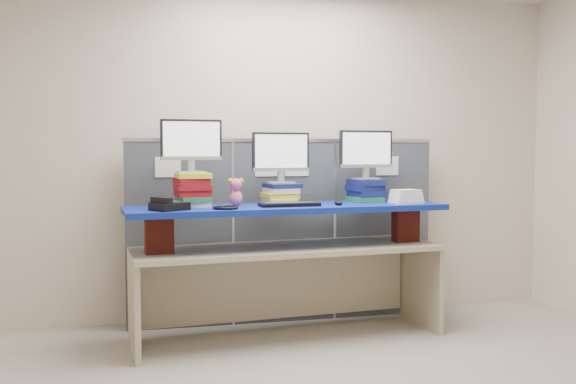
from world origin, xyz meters
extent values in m
cube|color=beige|center=(0.00, 0.00, 1.40)|extent=(5.00, 4.00, 2.80)
cube|color=#3E4249|center=(-0.87, 1.78, 0.75)|extent=(0.85, 0.05, 1.50)
cube|color=#3E4249|center=(0.00, 1.78, 0.75)|extent=(0.85, 0.05, 1.50)
cube|color=#3E4249|center=(0.87, 1.78, 0.75)|extent=(0.85, 0.05, 1.50)
cube|color=silver|center=(0.00, 1.78, 1.51)|extent=(2.60, 0.06, 0.03)
cube|color=white|center=(-0.95, 1.75, 1.30)|extent=(0.20, 0.00, 0.16)
cube|color=white|center=(-0.15, 1.75, 1.30)|extent=(0.20, 0.00, 0.16)
cube|color=white|center=(0.10, 1.75, 1.30)|extent=(0.20, 0.00, 0.16)
cube|color=white|center=(0.90, 1.75, 1.30)|extent=(0.20, 0.00, 0.16)
cube|color=#B6A88B|center=(-0.09, 1.28, 0.69)|extent=(2.37, 0.88, 0.04)
cube|color=#B6A88B|center=(-1.22, 1.19, 0.33)|extent=(0.09, 0.63, 0.67)
cube|color=#B6A88B|center=(1.05, 1.38, 0.33)|extent=(0.09, 0.63, 0.67)
cube|color=maroon|center=(-1.04, 1.15, 0.84)|extent=(0.20, 0.12, 0.27)
cube|color=maroon|center=(0.88, 1.32, 0.84)|extent=(0.20, 0.12, 0.27)
cube|color=navy|center=(-0.09, 1.28, 1.00)|extent=(2.45, 0.81, 0.04)
cube|color=silver|center=(-0.80, 1.34, 1.04)|extent=(0.25, 0.29, 0.04)
cube|color=#1F753D|center=(-0.79, 1.34, 1.07)|extent=(0.25, 0.32, 0.04)
cube|color=maroon|center=(-0.80, 1.35, 1.12)|extent=(0.26, 0.30, 0.05)
cube|color=maroon|center=(-0.79, 1.33, 1.16)|extent=(0.27, 0.29, 0.04)
cube|color=maroon|center=(-0.80, 1.35, 1.20)|extent=(0.26, 0.32, 0.05)
cube|color=yellow|center=(-0.79, 1.33, 1.25)|extent=(0.26, 0.28, 0.04)
cube|color=silver|center=(-0.13, 1.41, 1.04)|extent=(0.23, 0.30, 0.04)
cube|color=yellow|center=(-0.12, 1.41, 1.08)|extent=(0.26, 0.30, 0.04)
cube|color=silver|center=(-0.11, 1.40, 1.12)|extent=(0.25, 0.29, 0.04)
cube|color=#131B53|center=(-0.10, 1.40, 1.16)|extent=(0.27, 0.29, 0.03)
cube|color=#1F753D|center=(0.59, 1.46, 1.04)|extent=(0.23, 0.30, 0.04)
cube|color=#131B53|center=(0.61, 1.46, 1.08)|extent=(0.26, 0.30, 0.05)
cube|color=#131B53|center=(0.60, 1.47, 1.13)|extent=(0.26, 0.30, 0.05)
cube|color=#131B53|center=(0.60, 1.47, 1.18)|extent=(0.25, 0.29, 0.05)
cube|color=#B6B7BC|center=(-0.80, 1.34, 1.27)|extent=(0.21, 0.14, 0.01)
cube|color=#B6B7BC|center=(-0.80, 1.34, 1.32)|extent=(0.05, 0.04, 0.08)
cube|color=black|center=(-0.80, 1.34, 1.51)|extent=(0.45, 0.07, 0.30)
cube|color=silver|center=(-0.80, 1.32, 1.51)|extent=(0.41, 0.04, 0.26)
cube|color=#B6B7BC|center=(-0.11, 1.40, 1.18)|extent=(0.21, 0.14, 0.01)
cube|color=#B6B7BC|center=(-0.11, 1.40, 1.23)|extent=(0.05, 0.04, 0.08)
cube|color=black|center=(-0.11, 1.40, 1.42)|extent=(0.45, 0.07, 0.30)
cube|color=silver|center=(-0.11, 1.38, 1.42)|extent=(0.41, 0.04, 0.26)
cube|color=#B6B7BC|center=(0.60, 1.46, 1.21)|extent=(0.21, 0.14, 0.01)
cube|color=#B6B7BC|center=(0.60, 1.46, 1.25)|extent=(0.05, 0.04, 0.08)
cube|color=black|center=(0.60, 1.46, 1.44)|extent=(0.45, 0.07, 0.30)
cube|color=silver|center=(0.60, 1.44, 1.44)|extent=(0.41, 0.04, 0.26)
cube|color=black|center=(-0.10, 1.19, 1.03)|extent=(0.46, 0.18, 0.02)
cube|color=#2A2A2C|center=(-0.10, 1.19, 1.05)|extent=(0.39, 0.13, 0.00)
ellipsoid|color=black|center=(0.29, 1.21, 1.04)|extent=(0.06, 0.11, 0.03)
cube|color=black|center=(-0.97, 1.07, 1.05)|extent=(0.29, 0.28, 0.05)
cube|color=#2A2A2C|center=(-0.97, 1.07, 1.08)|extent=(0.15, 0.15, 0.01)
cube|color=black|center=(-1.03, 1.04, 1.09)|extent=(0.15, 0.19, 0.04)
torus|color=black|center=(-0.58, 1.08, 1.03)|extent=(0.20, 0.20, 0.02)
ellipsoid|color=#F85E91|center=(-0.47, 1.34, 1.08)|extent=(0.10, 0.09, 0.11)
sphere|color=#F85E91|center=(-0.47, 1.34, 1.18)|extent=(0.09, 0.09, 0.09)
sphere|color=gold|center=(-0.51, 1.34, 1.20)|extent=(0.04, 0.04, 0.04)
sphere|color=gold|center=(-0.43, 1.34, 1.20)|extent=(0.04, 0.04, 0.04)
cube|color=white|center=(0.85, 1.24, 1.03)|extent=(0.24, 0.20, 0.03)
cube|color=white|center=(0.85, 1.24, 1.06)|extent=(0.23, 0.19, 0.03)
cube|color=white|center=(0.85, 1.24, 1.09)|extent=(0.22, 0.18, 0.03)
cube|color=white|center=(0.85, 1.24, 1.11)|extent=(0.21, 0.17, 0.03)
camera|label=1|loc=(-1.19, -3.39, 1.43)|focal=40.00mm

